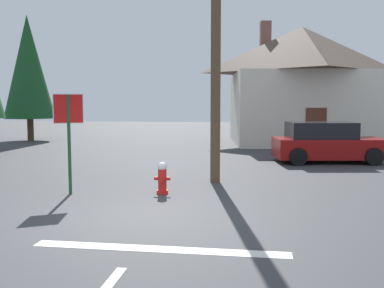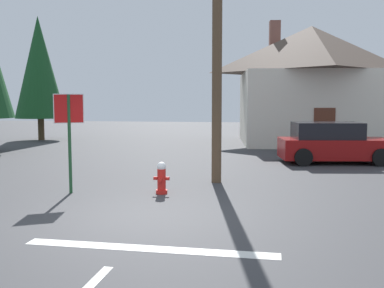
{
  "view_description": "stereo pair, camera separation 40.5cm",
  "coord_description": "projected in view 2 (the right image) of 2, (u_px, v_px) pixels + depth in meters",
  "views": [
    {
      "loc": [
        2.04,
        -8.43,
        2.32
      ],
      "look_at": [
        0.66,
        2.96,
        1.2
      ],
      "focal_mm": 41.22,
      "sensor_mm": 36.0,
      "label": 1
    },
    {
      "loc": [
        2.44,
        -8.37,
        2.32
      ],
      "look_at": [
        0.66,
        2.96,
        1.2
      ],
      "focal_mm": 41.22,
      "sensor_mm": 36.0,
      "label": 2
    }
  ],
  "objects": [
    {
      "name": "house",
      "position": [
        310.0,
        83.0,
        24.23
      ],
      "size": [
        8.62,
        8.13,
        6.89
      ],
      "color": "silver",
      "rests_on": "ground"
    },
    {
      "name": "pine_tree_mid_left",
      "position": [
        39.0,
        68.0,
        25.97
      ],
      "size": [
        2.91,
        2.91,
        7.28
      ],
      "color": "#4C3823",
      "rests_on": "ground"
    },
    {
      "name": "stop_sign_near",
      "position": [
        69.0,
        122.0,
        10.98
      ],
      "size": [
        0.66,
        0.36,
        2.5
      ],
      "color": "#1E4C28",
      "rests_on": "ground"
    },
    {
      "name": "fire_hydrant",
      "position": [
        162.0,
        178.0,
        11.04
      ],
      "size": [
        0.4,
        0.35,
        0.81
      ],
      "color": "red",
      "rests_on": "ground"
    },
    {
      "name": "utility_pole",
      "position": [
        217.0,
        5.0,
        12.16
      ],
      "size": [
        1.6,
        0.28,
        9.59
      ],
      "color": "brown",
      "rests_on": "ground"
    },
    {
      "name": "parked_car",
      "position": [
        333.0,
        144.0,
        16.52
      ],
      "size": [
        4.24,
        2.37,
        1.53
      ],
      "color": "maroon",
      "rests_on": "ground"
    },
    {
      "name": "lane_stop_bar",
      "position": [
        149.0,
        249.0,
        6.95
      ],
      "size": [
        4.1,
        0.4,
        0.01
      ],
      "primitive_type": "cube",
      "rotation": [
        0.0,
        0.0,
        -0.02
      ],
      "color": "silver",
      "rests_on": "ground"
    },
    {
      "name": "ground_plane",
      "position": [
        137.0,
        220.0,
        8.84
      ],
      "size": [
        80.0,
        80.0,
        0.1
      ],
      "primitive_type": "cube",
      "color": "#38383A"
    }
  ]
}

